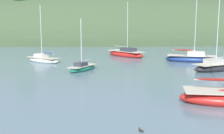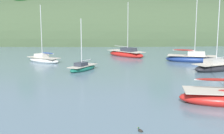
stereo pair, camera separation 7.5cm
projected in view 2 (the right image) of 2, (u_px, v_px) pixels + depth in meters
far_shoreline_hill at (107, 41)px, 81.77m from camera, size 150.00×36.00×28.88m
sailboat_grey_yawl at (44, 59)px, 40.60m from camera, size 5.65×4.86×8.19m
sailboat_black_sloop at (192, 58)px, 41.07m from camera, size 7.78×4.57×9.67m
sailboat_navy_dinghy at (218, 67)px, 33.84m from camera, size 7.24×5.07×9.48m
sailboat_orange_cutter at (83, 68)px, 33.79m from camera, size 3.74×4.78×6.23m
sailboat_red_portside at (126, 54)px, 47.21m from camera, size 6.70×7.14×9.03m
duck_straggler at (140, 131)px, 15.11m from camera, size 0.34×0.40×0.24m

